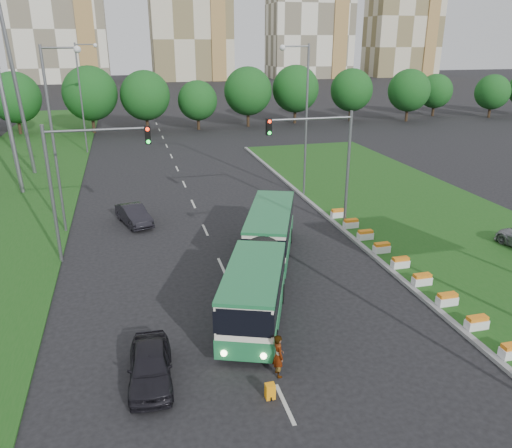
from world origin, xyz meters
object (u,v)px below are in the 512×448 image
object	(u,v)px
car_left_near	(150,365)
car_left_far	(134,215)
traffic_mast_median	(326,153)
articulated_bus	(259,256)
pedestrian	(278,356)
traffic_mast_left	(80,171)
shopping_trolley	(270,391)

from	to	relation	value
car_left_near	car_left_far	size ratio (longest dim) A/B	0.97
car_left_near	car_left_far	world-z (taller)	car_left_near
traffic_mast_median	car_left_near	distance (m)	18.84
articulated_bus	pedestrian	xyz separation A→B (m)	(-1.31, -7.84, -0.65)
traffic_mast_median	articulated_bus	size ratio (longest dim) A/B	0.52
car_left_far	pedestrian	world-z (taller)	pedestrian
articulated_bus	pedestrian	bearing A→B (deg)	-78.18
traffic_mast_median	articulated_bus	bearing A→B (deg)	-133.72
car_left_near	car_left_far	xyz separation A→B (m)	(-0.11, 17.93, -0.00)
car_left_near	pedestrian	distance (m)	4.87
traffic_mast_left	pedestrian	bearing A→B (deg)	-60.29
pedestrian	shopping_trolley	distance (m)	1.50
traffic_mast_median	articulated_bus	world-z (taller)	traffic_mast_median
traffic_mast_median	traffic_mast_left	distance (m)	15.19
car_left_far	pedestrian	distance (m)	19.44
shopping_trolley	articulated_bus	bearing A→B (deg)	76.76
traffic_mast_median	shopping_trolley	world-z (taller)	traffic_mast_median
car_left_far	shopping_trolley	bearing A→B (deg)	-95.88
traffic_mast_left	car_left_far	world-z (taller)	traffic_mast_left
articulated_bus	traffic_mast_median	bearing A→B (deg)	67.57
traffic_mast_left	articulated_bus	world-z (taller)	traffic_mast_left
articulated_bus	shopping_trolley	xyz separation A→B (m)	(-1.97, -9.04, -1.24)
traffic_mast_median	traffic_mast_left	size ratio (longest dim) A/B	1.00
car_left_far	shopping_trolley	distance (m)	20.46
traffic_mast_left	articulated_bus	xyz separation A→B (m)	(8.93, -5.52, -3.81)
pedestrian	car_left_near	bearing A→B (deg)	75.24
traffic_mast_median	car_left_far	world-z (taller)	traffic_mast_median
shopping_trolley	pedestrian	bearing A→B (deg)	60.00
car_left_near	traffic_mast_left	bearing A→B (deg)	106.01
traffic_mast_left	articulated_bus	size ratio (longest dim) A/B	0.52
car_left_near	shopping_trolley	distance (m)	4.64
articulated_bus	car_left_near	size ratio (longest dim) A/B	3.77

